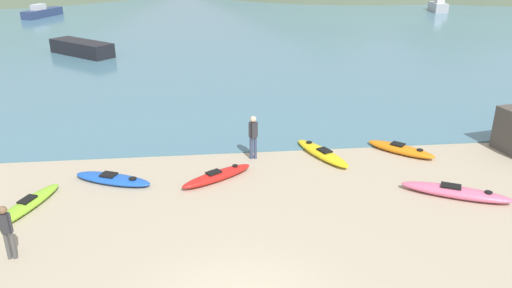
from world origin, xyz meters
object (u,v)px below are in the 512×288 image
at_px(moored_boat_2, 42,12).
at_px(kayak_on_sand_2, 456,192).
at_px(moored_boat_0, 438,6).
at_px(kayak_on_sand_5, 25,206).
at_px(kayak_on_sand_4, 217,176).
at_px(kayak_on_sand_0, 113,179).
at_px(kayak_on_sand_1, 322,153).
at_px(person_near_foreground, 7,229).
at_px(moored_boat_3, 82,48).
at_px(person_near_waterline, 253,135).
at_px(kayak_on_sand_3, 401,149).

bearing_deg(moored_boat_2, kayak_on_sand_2, -60.45).
relative_size(moored_boat_0, moored_boat_2, 0.66).
bearing_deg(kayak_on_sand_5, kayak_on_sand_4, 14.00).
xyz_separation_m(kayak_on_sand_5, moored_boat_0, (33.96, 44.11, 0.51)).
bearing_deg(kayak_on_sand_0, kayak_on_sand_4, -3.40).
distance_m(kayak_on_sand_1, kayak_on_sand_2, 5.19).
height_order(kayak_on_sand_2, moored_boat_2, moored_boat_2).
relative_size(person_near_foreground, moored_boat_2, 0.29).
bearing_deg(kayak_on_sand_2, moored_boat_3, 125.18).
distance_m(kayak_on_sand_4, person_near_waterline, 2.41).
bearing_deg(kayak_on_sand_1, kayak_on_sand_5, -162.92).
xyz_separation_m(kayak_on_sand_0, kayak_on_sand_5, (-2.42, -1.72, 0.02)).
bearing_deg(moored_boat_0, kayak_on_sand_3, -116.66).
relative_size(kayak_on_sand_3, moored_boat_2, 0.45).
xyz_separation_m(kayak_on_sand_1, moored_boat_0, (23.77, 40.98, 0.51)).
bearing_deg(moored_boat_2, moored_boat_3, -67.69).
relative_size(kayak_on_sand_0, person_near_waterline, 1.71).
bearing_deg(kayak_on_sand_4, moored_boat_0, 56.77).
xyz_separation_m(kayak_on_sand_3, kayak_on_sand_4, (-7.33, -1.63, -0.00)).
distance_m(kayak_on_sand_3, kayak_on_sand_4, 7.51).
relative_size(kayak_on_sand_1, moored_boat_3, 0.61).
height_order(kayak_on_sand_4, moored_boat_2, moored_boat_2).
bearing_deg(person_near_foreground, moored_boat_0, 54.37).
height_order(person_near_foreground, moored_boat_3, person_near_foreground).
xyz_separation_m(kayak_on_sand_2, moored_boat_0, (20.16, 44.71, 0.48)).
xyz_separation_m(kayak_on_sand_0, person_near_waterline, (5.09, 1.52, 0.86)).
relative_size(kayak_on_sand_0, kayak_on_sand_5, 0.92).
bearing_deg(kayak_on_sand_3, moored_boat_2, 121.32).
distance_m(kayak_on_sand_0, moored_boat_0, 52.84).
xyz_separation_m(kayak_on_sand_2, kayak_on_sand_5, (-13.80, 0.60, -0.03)).
bearing_deg(kayak_on_sand_3, kayak_on_sand_2, -83.68).
bearing_deg(kayak_on_sand_0, kayak_on_sand_5, -144.52).
bearing_deg(moored_boat_0, kayak_on_sand_5, -127.59).
xyz_separation_m(person_near_waterline, moored_boat_3, (-10.55, 20.05, -0.43)).
xyz_separation_m(kayak_on_sand_0, moored_boat_2, (-14.09, 42.60, 0.43)).
relative_size(kayak_on_sand_1, person_near_waterline, 1.81).
relative_size(person_near_waterline, moored_boat_3, 0.34).
xyz_separation_m(person_near_foreground, moored_boat_2, (-12.15, 46.92, -0.34)).
xyz_separation_m(person_near_waterline, moored_boat_2, (-19.18, 41.08, -0.43)).
bearing_deg(kayak_on_sand_4, kayak_on_sand_3, 12.56).
height_order(kayak_on_sand_3, moored_boat_3, moored_boat_3).
distance_m(person_near_foreground, moored_boat_0, 57.47).
bearing_deg(kayak_on_sand_0, kayak_on_sand_3, 7.37).
height_order(kayak_on_sand_2, person_near_waterline, person_near_waterline).
bearing_deg(kayak_on_sand_5, moored_boat_2, 104.75).
height_order(kayak_on_sand_3, kayak_on_sand_5, kayak_on_sand_3).
distance_m(kayak_on_sand_1, moored_boat_2, 46.64).
bearing_deg(kayak_on_sand_0, person_near_foreground, -114.19).
bearing_deg(moored_boat_2, kayak_on_sand_3, -58.68).
bearing_deg(person_near_waterline, kayak_on_sand_4, -129.96).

